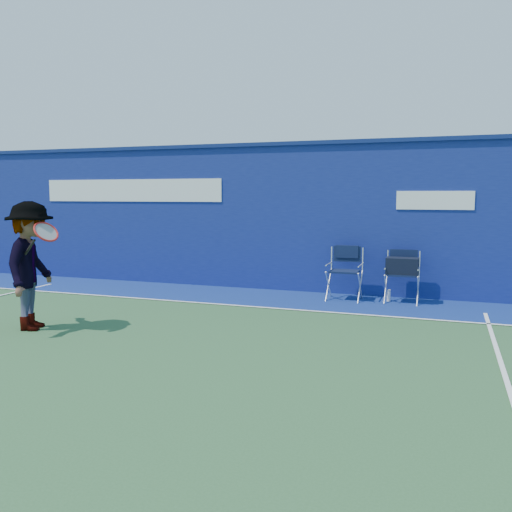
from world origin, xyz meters
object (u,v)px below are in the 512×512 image
(directors_chair_right, at_px, (402,281))
(water_bottle, at_px, (389,296))
(directors_chair_left, at_px, (344,282))
(tennis_player, at_px, (31,266))

(directors_chair_right, relative_size, water_bottle, 4.21)
(directors_chair_left, height_order, tennis_player, tennis_player)
(water_bottle, bearing_deg, tennis_player, -141.14)
(directors_chair_right, bearing_deg, tennis_player, -142.59)
(directors_chair_left, relative_size, water_bottle, 4.43)
(directors_chair_left, xyz_separation_m, directors_chair_right, (1.06, 0.06, 0.07))
(directors_chair_right, distance_m, tennis_player, 6.39)
(tennis_player, bearing_deg, directors_chair_right, 37.41)
(directors_chair_right, height_order, tennis_player, tennis_player)
(directors_chair_left, bearing_deg, directors_chair_right, 3.44)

